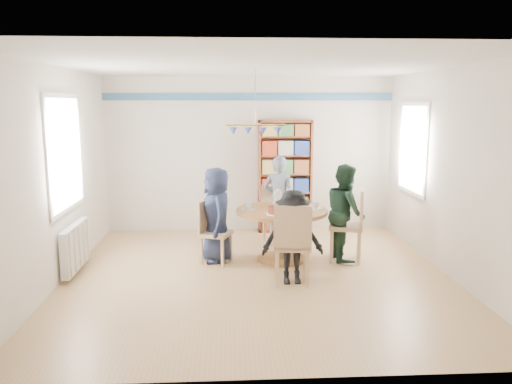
{
  "coord_description": "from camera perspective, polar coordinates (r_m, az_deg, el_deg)",
  "views": [
    {
      "loc": [
        -0.37,
        -6.25,
        2.22
      ],
      "look_at": [
        0.0,
        0.4,
        1.05
      ],
      "focal_mm": 35.0,
      "sensor_mm": 36.0,
      "label": 1
    }
  ],
  "objects": [
    {
      "name": "ground",
      "position": [
        6.64,
        0.19,
        -9.56
      ],
      "size": [
        5.0,
        5.0,
        0.0
      ],
      "primitive_type": "plane",
      "color": "tan"
    },
    {
      "name": "chair_far",
      "position": [
        8.1,
        2.31,
        -2.18
      ],
      "size": [
        0.52,
        0.52,
        0.94
      ],
      "color": "tan",
      "rests_on": "ground"
    },
    {
      "name": "dining_table",
      "position": [
        7.14,
        2.96,
        -3.52
      ],
      "size": [
        1.3,
        1.3,
        0.75
      ],
      "color": "#966131",
      "rests_on": "ground"
    },
    {
      "name": "person_near",
      "position": [
        6.23,
        4.21,
        -5.2
      ],
      "size": [
        0.77,
        0.44,
        1.19
      ],
      "primitive_type": "imported",
      "rotation": [
        0.0,
        0.0,
        -0.0
      ],
      "color": "black",
      "rests_on": "ground"
    },
    {
      "name": "tableware",
      "position": [
        7.11,
        2.76,
        -1.43
      ],
      "size": [
        1.17,
        1.17,
        0.31
      ],
      "color": "white",
      "rests_on": "dining_table"
    },
    {
      "name": "person_left",
      "position": [
        7.1,
        -4.52,
        -2.62
      ],
      "size": [
        0.56,
        0.74,
        1.35
      ],
      "primitive_type": "imported",
      "rotation": [
        0.0,
        0.0,
        -1.35
      ],
      "color": "#1B223B",
      "rests_on": "ground"
    },
    {
      "name": "room_shell",
      "position": [
        7.14,
        -2.31,
        5.37
      ],
      "size": [
        5.0,
        5.0,
        5.0
      ],
      "color": "white",
      "rests_on": "ground"
    },
    {
      "name": "chair_near",
      "position": [
        6.16,
        4.15,
        -5.61
      ],
      "size": [
        0.49,
        0.49,
        1.03
      ],
      "color": "tan",
      "rests_on": "ground"
    },
    {
      "name": "person_right",
      "position": [
        7.28,
        10.17,
        -2.28
      ],
      "size": [
        0.56,
        0.7,
        1.39
      ],
      "primitive_type": "imported",
      "rotation": [
        0.0,
        0.0,
        1.62
      ],
      "color": "black",
      "rests_on": "ground"
    },
    {
      "name": "radiator",
      "position": [
        7.11,
        -19.9,
        -5.89
      ],
      "size": [
        0.12,
        1.0,
        0.6
      ],
      "color": "silver",
      "rests_on": "ground"
    },
    {
      "name": "bookshelf",
      "position": [
        8.73,
        3.32,
        1.68
      ],
      "size": [
        0.93,
        0.28,
        1.95
      ],
      "color": "brown",
      "rests_on": "ground"
    },
    {
      "name": "person_far",
      "position": [
        7.96,
        2.66,
        -0.95
      ],
      "size": [
        0.61,
        0.5,
        1.43
      ],
      "primitive_type": "imported",
      "rotation": [
        0.0,
        0.0,
        2.78
      ],
      "color": "gray",
      "rests_on": "ground"
    },
    {
      "name": "chair_left",
      "position": [
        7.09,
        -5.18,
        -4.19
      ],
      "size": [
        0.51,
        0.51,
        0.89
      ],
      "color": "tan",
      "rests_on": "ground"
    },
    {
      "name": "chair_right",
      "position": [
        7.25,
        11.0,
        -3.3
      ],
      "size": [
        0.58,
        0.58,
        1.05
      ],
      "color": "tan",
      "rests_on": "ground"
    }
  ]
}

